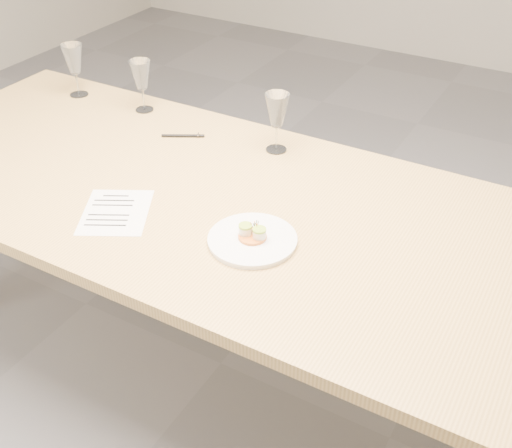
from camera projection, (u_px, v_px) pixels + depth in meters
The scene contains 8 objects.
ground at pixel (221, 363), 2.41m from camera, with size 7.00×7.00×0.00m, color slate.
dining_table at pixel (214, 213), 2.02m from camera, with size 2.40×1.00×0.75m.
dinner_plate at pixel (252, 239), 1.77m from camera, with size 0.25×0.25×0.07m.
recipe_sheet at pixel (116, 212), 1.90m from camera, with size 0.28×0.31×0.00m.
ballpoint_pen at pixel (183, 136), 2.29m from camera, with size 0.14×0.08×0.01m.
wine_glass_0 at pixel (73, 60), 2.51m from camera, with size 0.08×0.08×0.21m.
wine_glass_1 at pixel (141, 76), 2.40m from camera, with size 0.08×0.08×0.20m.
wine_glass_2 at pixel (277, 111), 2.13m from camera, with size 0.08×0.08×0.21m.
Camera 1 is at (0.94, -1.38, 1.81)m, focal length 45.00 mm.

